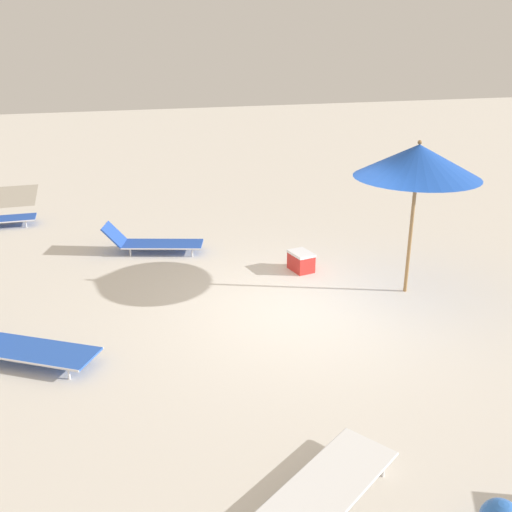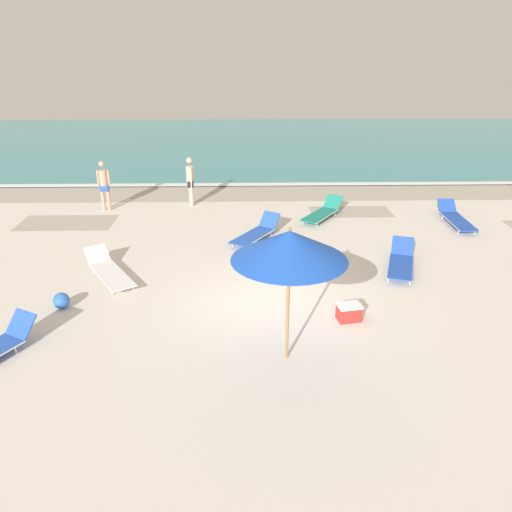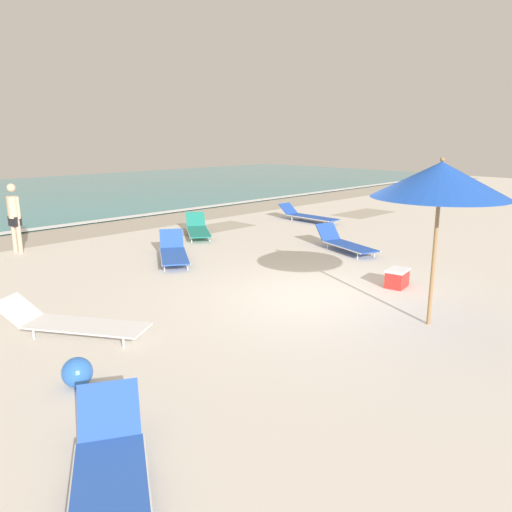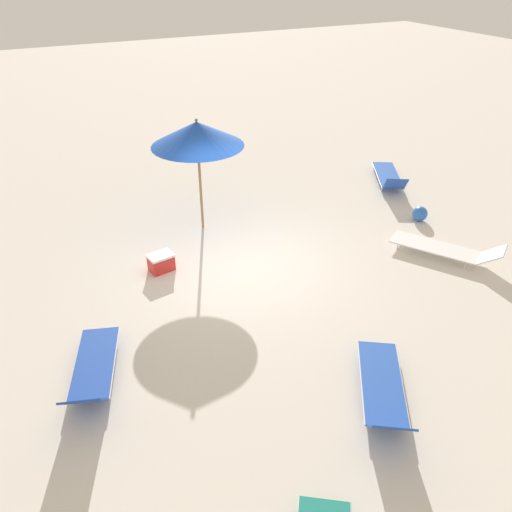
{
  "view_description": "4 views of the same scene",
  "coord_description": "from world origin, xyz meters",
  "px_view_note": "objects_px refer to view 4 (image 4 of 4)",
  "views": [
    {
      "loc": [
        -7.71,
        3.27,
        4.09
      ],
      "look_at": [
        -0.21,
        0.9,
        1.12
      ],
      "focal_mm": 40.0,
      "sensor_mm": 36.0,
      "label": 1
    },
    {
      "loc": [
        -0.57,
        -9.87,
        5.47
      ],
      "look_at": [
        -0.32,
        1.4,
        0.67
      ],
      "focal_mm": 35.0,
      "sensor_mm": 36.0,
      "label": 2
    },
    {
      "loc": [
        -7.06,
        -5.28,
        2.95
      ],
      "look_at": [
        -0.41,
        1.34,
        0.65
      ],
      "focal_mm": 35.0,
      "sensor_mm": 36.0,
      "label": 3
    },
    {
      "loc": [
        3.7,
        8.06,
        5.75
      ],
      "look_at": [
        0.3,
        1.17,
        0.95
      ],
      "focal_mm": 35.0,
      "sensor_mm": 36.0,
      "label": 4
    }
  ],
  "objects_px": {
    "beach_umbrella": "(197,134)",
    "sun_lounger_mid_beach_pair_a": "(93,370)",
    "cooler_box": "(161,262)",
    "sun_lounger_near_water_left": "(389,177)",
    "sun_lounger_mid_beach_solo": "(383,390)",
    "sun_lounger_beside_umbrella": "(445,248)",
    "beach_ball": "(420,214)"
  },
  "relations": [
    {
      "from": "cooler_box",
      "to": "sun_lounger_mid_beach_pair_a",
      "type": "bearing_deg",
      "value": -136.06
    },
    {
      "from": "sun_lounger_mid_beach_solo",
      "to": "sun_lounger_mid_beach_pair_a",
      "type": "xyz_separation_m",
      "value": [
        3.74,
        -2.3,
        0.0
      ]
    },
    {
      "from": "beach_umbrella",
      "to": "sun_lounger_mid_beach_pair_a",
      "type": "xyz_separation_m",
      "value": [
        3.31,
        3.93,
        -2.06
      ]
    },
    {
      "from": "beach_umbrella",
      "to": "sun_lounger_near_water_left",
      "type": "xyz_separation_m",
      "value": [
        -5.64,
        -0.08,
        -2.07
      ]
    },
    {
      "from": "beach_umbrella",
      "to": "sun_lounger_mid_beach_solo",
      "type": "xyz_separation_m",
      "value": [
        -0.43,
        6.23,
        -2.06
      ]
    },
    {
      "from": "beach_ball",
      "to": "cooler_box",
      "type": "height_order",
      "value": "cooler_box"
    },
    {
      "from": "beach_umbrella",
      "to": "sun_lounger_mid_beach_pair_a",
      "type": "distance_m",
      "value": 5.54
    },
    {
      "from": "cooler_box",
      "to": "beach_umbrella",
      "type": "bearing_deg",
      "value": 33.74
    },
    {
      "from": "beach_ball",
      "to": "cooler_box",
      "type": "xyz_separation_m",
      "value": [
        6.33,
        -0.66,
        0.0
      ]
    },
    {
      "from": "cooler_box",
      "to": "beach_ball",
      "type": "bearing_deg",
      "value": -15.88
    },
    {
      "from": "sun_lounger_beside_umbrella",
      "to": "sun_lounger_mid_beach_pair_a",
      "type": "bearing_deg",
      "value": -29.76
    },
    {
      "from": "cooler_box",
      "to": "sun_lounger_beside_umbrella",
      "type": "bearing_deg",
      "value": -31.17
    },
    {
      "from": "sun_lounger_beside_umbrella",
      "to": "cooler_box",
      "type": "relative_size",
      "value": 4.1
    },
    {
      "from": "sun_lounger_near_water_left",
      "to": "cooler_box",
      "type": "bearing_deg",
      "value": 41.07
    },
    {
      "from": "sun_lounger_mid_beach_solo",
      "to": "cooler_box",
      "type": "xyz_separation_m",
      "value": [
        1.88,
        -4.85,
        -0.03
      ]
    },
    {
      "from": "sun_lounger_near_water_left",
      "to": "sun_lounger_mid_beach_solo",
      "type": "height_order",
      "value": "sun_lounger_mid_beach_solo"
    },
    {
      "from": "sun_lounger_beside_umbrella",
      "to": "sun_lounger_mid_beach_solo",
      "type": "distance_m",
      "value": 4.62
    },
    {
      "from": "sun_lounger_near_water_left",
      "to": "cooler_box",
      "type": "distance_m",
      "value": 7.24
    },
    {
      "from": "beach_umbrella",
      "to": "sun_lounger_mid_beach_solo",
      "type": "relative_size",
      "value": 1.27
    },
    {
      "from": "sun_lounger_beside_umbrella",
      "to": "cooler_box",
      "type": "bearing_deg",
      "value": -53.69
    },
    {
      "from": "sun_lounger_beside_umbrella",
      "to": "beach_ball",
      "type": "xyz_separation_m",
      "value": [
        -0.67,
        -1.54,
        -0.02
      ]
    },
    {
      "from": "beach_umbrella",
      "to": "sun_lounger_beside_umbrella",
      "type": "distance_m",
      "value": 5.91
    },
    {
      "from": "sun_lounger_beside_umbrella",
      "to": "sun_lounger_mid_beach_pair_a",
      "type": "relative_size",
      "value": 1.09
    },
    {
      "from": "sun_lounger_near_water_left",
      "to": "beach_ball",
      "type": "height_order",
      "value": "sun_lounger_near_water_left"
    },
    {
      "from": "sun_lounger_near_water_left",
      "to": "beach_ball",
      "type": "xyz_separation_m",
      "value": [
        0.76,
        2.12,
        -0.03
      ]
    },
    {
      "from": "sun_lounger_mid_beach_pair_a",
      "to": "cooler_box",
      "type": "xyz_separation_m",
      "value": [
        -1.87,
        -2.55,
        -0.03
      ]
    },
    {
      "from": "sun_lounger_beside_umbrella",
      "to": "sun_lounger_near_water_left",
      "type": "relative_size",
      "value": 1.0
    },
    {
      "from": "beach_umbrella",
      "to": "beach_ball",
      "type": "xyz_separation_m",
      "value": [
        -4.89,
        2.04,
        -2.1
      ]
    },
    {
      "from": "beach_umbrella",
      "to": "sun_lounger_near_water_left",
      "type": "height_order",
      "value": "beach_umbrella"
    },
    {
      "from": "sun_lounger_mid_beach_solo",
      "to": "beach_ball",
      "type": "xyz_separation_m",
      "value": [
        -4.45,
        -4.19,
        -0.04
      ]
    },
    {
      "from": "sun_lounger_near_water_left",
      "to": "beach_ball",
      "type": "bearing_deg",
      "value": 99.8
    },
    {
      "from": "sun_lounger_beside_umbrella",
      "to": "sun_lounger_mid_beach_solo",
      "type": "xyz_separation_m",
      "value": [
        3.78,
        2.65,
        0.01
      ]
    }
  ]
}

